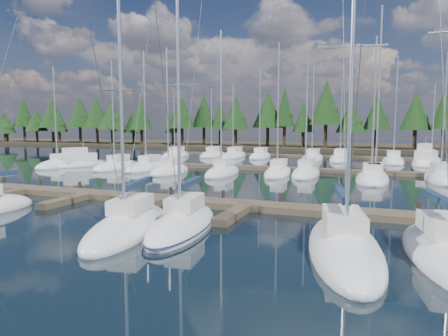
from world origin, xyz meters
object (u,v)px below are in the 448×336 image
at_px(front_sailboat_3, 128,227).
at_px(motor_yacht_right, 424,161).
at_px(front_sailboat_6, 446,254).
at_px(front_sailboat_4, 183,225).
at_px(main_dock, 159,201).
at_px(front_sailboat_5, 344,246).
at_px(motor_yacht_left, 78,163).

distance_m(front_sailboat_3, motor_yacht_right, 46.75).
height_order(front_sailboat_3, motor_yacht_right, front_sailboat_3).
height_order(front_sailboat_6, motor_yacht_right, front_sailboat_6).
bearing_deg(front_sailboat_3, front_sailboat_4, 29.63).
relative_size(main_dock, front_sailboat_5, 2.92).
bearing_deg(front_sailboat_6, motor_yacht_right, 84.94).
distance_m(front_sailboat_3, motor_yacht_left, 35.21).
bearing_deg(motor_yacht_right, motor_yacht_left, -157.00).
height_order(main_dock, front_sailboat_3, front_sailboat_3).
xyz_separation_m(main_dock, motor_yacht_left, (-22.43, 18.33, 0.24)).
bearing_deg(motor_yacht_right, front_sailboat_4, -110.31).
distance_m(front_sailboat_6, motor_yacht_left, 45.77).
bearing_deg(front_sailboat_6, front_sailboat_5, -174.61).
height_order(front_sailboat_3, front_sailboat_6, front_sailboat_6).
bearing_deg(front_sailboat_5, motor_yacht_right, 79.97).
xyz_separation_m(front_sailboat_4, front_sailboat_5, (7.92, -0.97, 0.00)).
relative_size(main_dock, motor_yacht_left, 5.27).
distance_m(front_sailboat_3, front_sailboat_6, 14.09).
relative_size(front_sailboat_3, motor_yacht_left, 1.51).
xyz_separation_m(front_sailboat_3, motor_yacht_right, (17.84, 43.21, 0.23)).
bearing_deg(motor_yacht_right, front_sailboat_3, -112.43).
height_order(front_sailboat_3, front_sailboat_4, front_sailboat_4).
distance_m(main_dock, front_sailboat_4, 7.14).
bearing_deg(front_sailboat_4, motor_yacht_right, 69.69).
xyz_separation_m(front_sailboat_3, front_sailboat_5, (10.26, 0.36, 0.01)).
relative_size(front_sailboat_5, front_sailboat_6, 0.96).
height_order(front_sailboat_3, front_sailboat_5, front_sailboat_5).
height_order(front_sailboat_5, motor_yacht_right, front_sailboat_5).
distance_m(front_sailboat_4, motor_yacht_right, 44.66).
distance_m(front_sailboat_4, front_sailboat_6, 11.75).
xyz_separation_m(front_sailboat_6, motor_yacht_right, (3.76, 42.49, 0.20)).
bearing_deg(main_dock, front_sailboat_6, -20.71).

